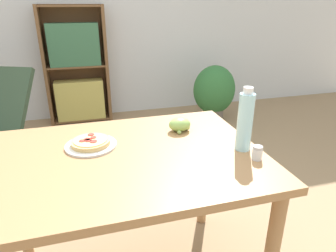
{
  "coord_description": "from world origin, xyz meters",
  "views": [
    {
      "loc": [
        -0.15,
        -1.31,
        1.39
      ],
      "look_at": [
        0.21,
        -0.02,
        0.84
      ],
      "focal_mm": 32.0,
      "sensor_mm": 36.0,
      "label": 1
    }
  ],
  "objects_px": {
    "salt_shaker": "(257,153)",
    "bookshelf": "(77,71)",
    "drink_bottle": "(245,121)",
    "potted_plant_floor": "(214,92)",
    "pizza_on_plate": "(91,143)",
    "grape_bunch": "(180,124)"
  },
  "relations": [
    {
      "from": "salt_shaker",
      "to": "bookshelf",
      "type": "height_order",
      "value": "bookshelf"
    },
    {
      "from": "drink_bottle",
      "to": "potted_plant_floor",
      "type": "bearing_deg",
      "value": 68.47
    },
    {
      "from": "salt_shaker",
      "to": "pizza_on_plate",
      "type": "bearing_deg",
      "value": 154.46
    },
    {
      "from": "bookshelf",
      "to": "drink_bottle",
      "type": "bearing_deg",
      "value": -74.84
    },
    {
      "from": "grape_bunch",
      "to": "bookshelf",
      "type": "height_order",
      "value": "bookshelf"
    },
    {
      "from": "bookshelf",
      "to": "potted_plant_floor",
      "type": "height_order",
      "value": "bookshelf"
    },
    {
      "from": "grape_bunch",
      "to": "potted_plant_floor",
      "type": "relative_size",
      "value": 0.16
    },
    {
      "from": "grape_bunch",
      "to": "salt_shaker",
      "type": "xyz_separation_m",
      "value": [
        0.22,
        -0.38,
        -0.0
      ]
    },
    {
      "from": "drink_bottle",
      "to": "potted_plant_floor",
      "type": "xyz_separation_m",
      "value": [
        0.87,
        2.21,
        -0.54
      ]
    },
    {
      "from": "drink_bottle",
      "to": "salt_shaker",
      "type": "bearing_deg",
      "value": -84.2
    },
    {
      "from": "pizza_on_plate",
      "to": "drink_bottle",
      "type": "relative_size",
      "value": 0.81
    },
    {
      "from": "pizza_on_plate",
      "to": "bookshelf",
      "type": "xyz_separation_m",
      "value": [
        -0.07,
        2.47,
        -0.16
      ]
    },
    {
      "from": "drink_bottle",
      "to": "potted_plant_floor",
      "type": "distance_m",
      "value": 2.43
    },
    {
      "from": "pizza_on_plate",
      "to": "grape_bunch",
      "type": "bearing_deg",
      "value": 7.66
    },
    {
      "from": "grape_bunch",
      "to": "pizza_on_plate",
      "type": "bearing_deg",
      "value": -172.34
    },
    {
      "from": "grape_bunch",
      "to": "drink_bottle",
      "type": "xyz_separation_m",
      "value": [
        0.21,
        -0.28,
        0.1
      ]
    },
    {
      "from": "grape_bunch",
      "to": "potted_plant_floor",
      "type": "xyz_separation_m",
      "value": [
        1.08,
        1.93,
        -0.44
      ]
    },
    {
      "from": "pizza_on_plate",
      "to": "potted_plant_floor",
      "type": "relative_size",
      "value": 0.33
    },
    {
      "from": "grape_bunch",
      "to": "drink_bottle",
      "type": "distance_m",
      "value": 0.36
    },
    {
      "from": "bookshelf",
      "to": "potted_plant_floor",
      "type": "relative_size",
      "value": 1.97
    },
    {
      "from": "salt_shaker",
      "to": "potted_plant_floor",
      "type": "xyz_separation_m",
      "value": [
        0.86,
        2.31,
        -0.43
      ]
    },
    {
      "from": "potted_plant_floor",
      "to": "salt_shaker",
      "type": "bearing_deg",
      "value": -110.42
    }
  ]
}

